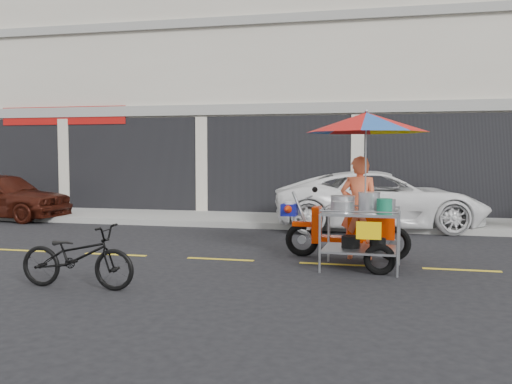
% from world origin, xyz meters
% --- Properties ---
extents(ground, '(90.00, 90.00, 0.00)m').
position_xyz_m(ground, '(0.00, 0.00, 0.00)').
color(ground, black).
extents(sidewalk, '(45.00, 3.00, 0.15)m').
position_xyz_m(sidewalk, '(0.00, 5.50, 0.07)').
color(sidewalk, gray).
rests_on(sidewalk, ground).
extents(shophouse_block, '(36.00, 8.11, 10.40)m').
position_xyz_m(shophouse_block, '(2.82, 10.59, 4.24)').
color(shophouse_block, beige).
rests_on(shophouse_block, ground).
extents(centerline, '(42.00, 0.10, 0.01)m').
position_xyz_m(centerline, '(0.00, 0.00, 0.00)').
color(centerline, gold).
rests_on(centerline, ground).
extents(maroon_sedan, '(4.00, 1.82, 1.33)m').
position_xyz_m(maroon_sedan, '(-9.66, 4.32, 0.67)').
color(maroon_sedan, '#371109').
rests_on(maroon_sedan, ground).
extents(white_pickup, '(5.44, 3.23, 1.42)m').
position_xyz_m(white_pickup, '(0.64, 4.70, 0.71)').
color(white_pickup, white).
rests_on(white_pickup, ground).
extents(near_bicycle, '(1.69, 0.59, 0.89)m').
position_xyz_m(near_bicycle, '(-3.31, -2.47, 0.44)').
color(near_bicycle, black).
rests_on(near_bicycle, ground).
extents(food_vendor_rig, '(2.54, 2.10, 2.57)m').
position_xyz_m(food_vendor_rig, '(0.41, 0.10, 1.61)').
color(food_vendor_rig, black).
rests_on(food_vendor_rig, ground).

